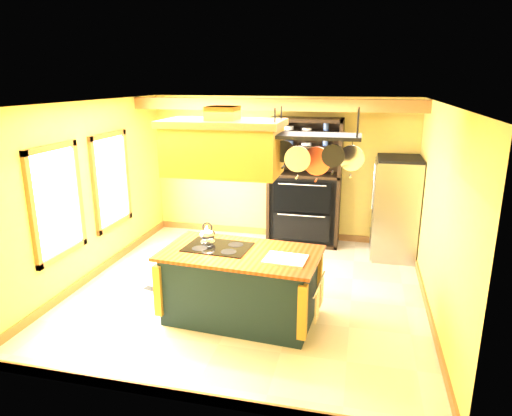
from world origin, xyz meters
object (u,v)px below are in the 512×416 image
at_px(refrigerator, 395,210).
at_px(hutch, 304,196).
at_px(range_hood, 223,146).
at_px(kitchen_island, 241,285).
at_px(pot_rack, 317,145).

height_order(refrigerator, hutch, hutch).
relative_size(range_hood, refrigerator, 0.83).
bearing_deg(kitchen_island, hutch, 86.71).
xyz_separation_m(range_hood, refrigerator, (2.22, 2.71, -1.42)).
height_order(range_hood, refrigerator, range_hood).
xyz_separation_m(range_hood, hutch, (0.61, 3.06, -1.34)).
bearing_deg(refrigerator, pot_rack, -112.38).
distance_m(pot_rack, refrigerator, 3.26).
distance_m(pot_rack, hutch, 3.38).
bearing_deg(hutch, refrigerator, -12.14).
height_order(kitchen_island, range_hood, range_hood).
bearing_deg(range_hood, hutch, 78.78).
bearing_deg(kitchen_island, pot_rack, 4.98).
height_order(kitchen_island, hutch, hutch).
distance_m(kitchen_island, pot_rack, 2.03).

